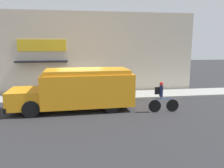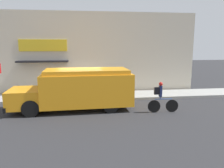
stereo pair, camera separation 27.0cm
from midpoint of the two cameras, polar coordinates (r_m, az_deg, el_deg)
name	(u,v)px [view 1 (the left image)]	position (r m, az deg, el deg)	size (l,w,h in m)	color
ground_plane	(81,102)	(13.45, -8.73, -4.68)	(70.00, 70.00, 0.00)	#2B2B2D
sidewalk	(81,97)	(14.49, -8.74, -3.30)	(28.00, 2.16, 0.15)	#999993
storefront	(79,54)	(15.46, -9.22, 7.86)	(16.54, 1.00, 5.68)	beige
school_bus	(79,89)	(11.71, -9.27, -1.29)	(6.39, 2.69, 2.16)	orange
cyclist	(162,98)	(11.43, 12.22, -3.52)	(1.60, 0.20, 1.58)	black
trash_bin	(126,88)	(14.79, 3.23, -1.03)	(0.46, 0.46, 0.80)	slate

